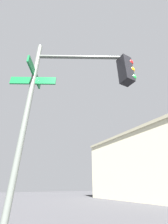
% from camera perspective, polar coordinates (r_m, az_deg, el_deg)
% --- Properties ---
extents(traffic_signal_near, '(1.69, 2.77, 5.27)m').
position_cam_1_polar(traffic_signal_near, '(3.44, -2.48, 8.03)').
color(traffic_signal_near, '#474C47').
rests_on(traffic_signal_near, ground_plane).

